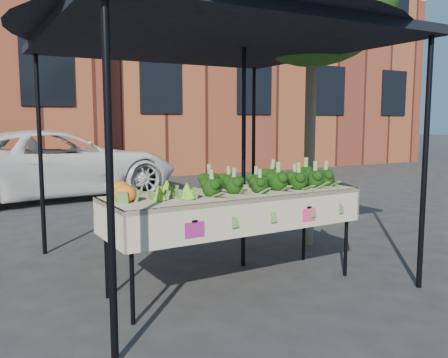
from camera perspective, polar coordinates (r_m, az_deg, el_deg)
ground at (r=4.71m, az=2.63°, el=-12.26°), size 90.00×90.00×0.00m
table at (r=4.47m, az=1.25°, el=-7.29°), size 2.43×0.88×0.90m
canopy at (r=4.87m, az=-1.64°, el=4.84°), size 3.16×3.16×2.74m
broccoli_heap at (r=4.58m, az=5.01°, el=0.23°), size 1.52×0.55×0.23m
romanesco_cluster at (r=4.07m, az=-6.75°, el=-1.03°), size 0.41×0.45×0.18m
cauliflower_pair at (r=4.02m, az=-12.07°, el=-1.36°), size 0.21×0.41×0.16m
vehicle at (r=10.20m, az=-19.89°, el=11.72°), size 1.66×2.43×4.93m
street_tree at (r=5.97m, az=10.40°, el=10.61°), size 1.97×1.97×3.88m
building_right at (r=18.96m, az=0.86°, el=15.19°), size 12.00×8.00×8.50m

